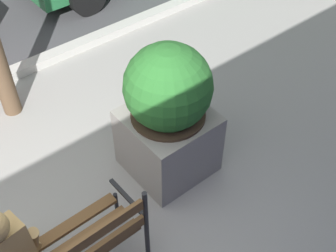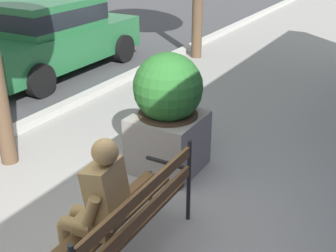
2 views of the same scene
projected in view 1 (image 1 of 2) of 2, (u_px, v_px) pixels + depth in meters
name	position (u px, v px, depth m)	size (l,w,h in m)	color
concrete_planter	(168.00, 113.00, 4.29)	(0.86, 0.86, 1.54)	gray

